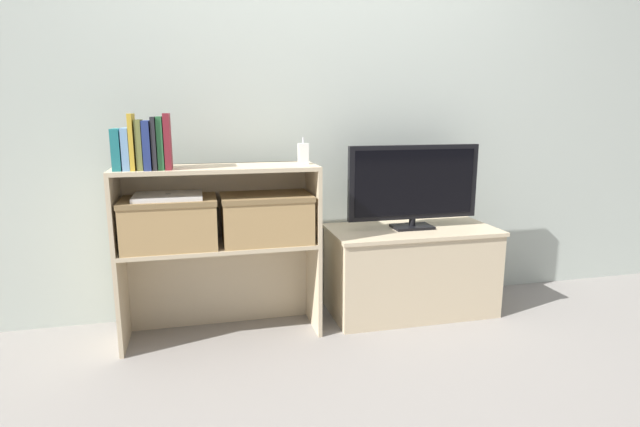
{
  "coord_description": "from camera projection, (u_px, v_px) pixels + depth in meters",
  "views": [
    {
      "loc": [
        -0.59,
        -2.29,
        1.13
      ],
      "look_at": [
        0.0,
        0.16,
        0.61
      ],
      "focal_mm": 28.0,
      "sensor_mm": 36.0,
      "label": 1
    }
  ],
  "objects": [
    {
      "name": "book_teal",
      "position": [
        117.0,
        150.0,
        2.23
      ],
      "size": [
        0.04,
        0.13,
        0.18
      ],
      "color": "#1E7075",
      "rests_on": "bookshelf_upper_tier"
    },
    {
      "name": "ground_plane",
      "position": [
        327.0,
        337.0,
        2.54
      ],
      "size": [
        16.0,
        16.0,
        0.0
      ],
      "primitive_type": "plane",
      "color": "gray"
    },
    {
      "name": "book_skyblue",
      "position": [
        127.0,
        149.0,
        2.24
      ],
      "size": [
        0.03,
        0.13,
        0.19
      ],
      "color": "#709ECC",
      "rests_on": "bookshelf_upper_tier"
    },
    {
      "name": "laptop",
      "position": [
        168.0,
        196.0,
        2.36
      ],
      "size": [
        0.32,
        0.23,
        0.02
      ],
      "color": "white",
      "rests_on": "storage_basket_left"
    },
    {
      "name": "book_maroon",
      "position": [
        168.0,
        141.0,
        2.27
      ],
      "size": [
        0.03,
        0.15,
        0.25
      ],
      "color": "maroon",
      "rests_on": "bookshelf_upper_tier"
    },
    {
      "name": "book_olive",
      "position": [
        140.0,
        145.0,
        2.25
      ],
      "size": [
        0.03,
        0.13,
        0.22
      ],
      "color": "olive",
      "rests_on": "bookshelf_upper_tier"
    },
    {
      "name": "bookshelf_lower_tier",
      "position": [
        221.0,
        273.0,
        2.58
      ],
      "size": [
        0.97,
        0.32,
        0.48
      ],
      "color": "#CCB793",
      "rests_on": "ground_plane"
    },
    {
      "name": "book_charcoal",
      "position": [
        155.0,
        143.0,
        2.26
      ],
      "size": [
        0.02,
        0.15,
        0.24
      ],
      "color": "#232328",
      "rests_on": "bookshelf_upper_tier"
    },
    {
      "name": "bookshelf_upper_tier",
      "position": [
        218.0,
        191.0,
        2.49
      ],
      "size": [
        0.97,
        0.32,
        0.38
      ],
      "color": "#CCB793",
      "rests_on": "bookshelf_lower_tier"
    },
    {
      "name": "book_mustard",
      "position": [
        132.0,
        142.0,
        2.24
      ],
      "size": [
        0.02,
        0.14,
        0.25
      ],
      "color": "gold",
      "rests_on": "bookshelf_upper_tier"
    },
    {
      "name": "storage_basket_right",
      "position": [
        267.0,
        216.0,
        2.49
      ],
      "size": [
        0.44,
        0.29,
        0.24
      ],
      "color": "tan",
      "rests_on": "bookshelf_lower_tier"
    },
    {
      "name": "book_forest",
      "position": [
        161.0,
        143.0,
        2.27
      ],
      "size": [
        0.03,
        0.14,
        0.24
      ],
      "color": "#286638",
      "rests_on": "bookshelf_upper_tier"
    },
    {
      "name": "wall_back",
      "position": [
        306.0,
        98.0,
        2.76
      ],
      "size": [
        10.0,
        0.05,
        2.4
      ],
      "color": "#B2BCB2",
      "rests_on": "ground_plane"
    },
    {
      "name": "tv",
      "position": [
        414.0,
        184.0,
        2.73
      ],
      "size": [
        0.75,
        0.14,
        0.46
      ],
      "color": "black",
      "rests_on": "tv_stand"
    },
    {
      "name": "storage_basket_left",
      "position": [
        170.0,
        221.0,
        2.39
      ],
      "size": [
        0.44,
        0.29,
        0.24
      ],
      "color": "tan",
      "rests_on": "bookshelf_lower_tier"
    },
    {
      "name": "book_navy",
      "position": [
        148.0,
        145.0,
        2.26
      ],
      "size": [
        0.03,
        0.16,
        0.22
      ],
      "color": "navy",
      "rests_on": "bookshelf_upper_tier"
    },
    {
      "name": "tv_stand",
      "position": [
        410.0,
        270.0,
        2.83
      ],
      "size": [
        0.93,
        0.46,
        0.49
      ],
      "color": "#CCB793",
      "rests_on": "ground_plane"
    },
    {
      "name": "baby_monitor",
      "position": [
        303.0,
        154.0,
        2.49
      ],
      "size": [
        0.05,
        0.04,
        0.13
      ],
      "color": "white",
      "rests_on": "bookshelf_upper_tier"
    }
  ]
}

